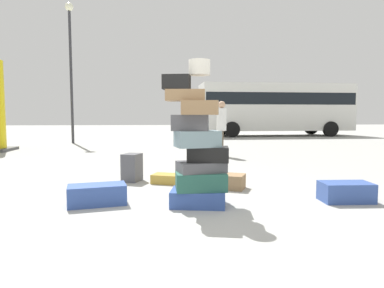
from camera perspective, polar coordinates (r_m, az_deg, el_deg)
name	(u,v)px	position (r m, az deg, el deg)	size (l,w,h in m)	color
ground_plane	(189,213)	(4.48, -0.46, -11.53)	(80.00, 80.00, 0.00)	#9E9E99
suitcase_tower	(198,151)	(4.71, 0.94, -1.19)	(0.95, 0.64, 2.01)	#334F99
suitcase_brown_foreground_near	(225,181)	(5.94, 5.60, -6.22)	(0.65, 0.40, 0.25)	olive
suitcase_navy_behind_tower	(97,195)	(5.04, -15.64, -8.19)	(0.79, 0.41, 0.29)	#334F99
suitcase_tan_left_side	(172,179)	(6.34, -3.41, -5.88)	(0.71, 0.35, 0.17)	#B28C33
suitcase_charcoal_right_side	(132,167)	(6.62, -10.04, -3.90)	(0.30, 0.37, 0.53)	#4C4C51
suitcase_navy_foreground_far	(346,192)	(5.51, 24.42, -7.34)	(0.72, 0.41, 0.28)	#334F99
person_bearded_onlooker	(222,124)	(10.48, 4.98, 3.43)	(0.30, 0.33, 1.70)	brown
parked_bus	(275,106)	(21.66, 13.75, 6.21)	(9.25, 2.91, 3.15)	silver
lamp_post	(70,53)	(16.56, -19.73, 14.23)	(0.36, 0.36, 6.21)	#333338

